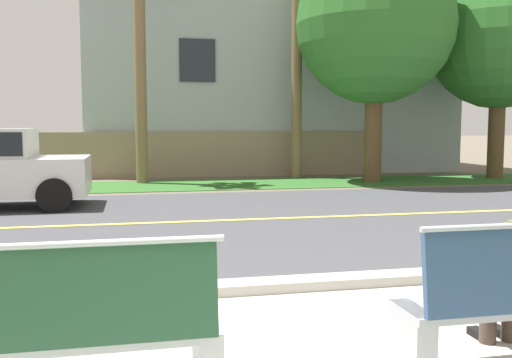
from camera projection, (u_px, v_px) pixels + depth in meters
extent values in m
plane|color=#665B4C|center=(190.00, 209.00, 10.98)|extent=(140.00, 140.00, 0.00)
cube|color=#ADA89E|center=(248.00, 287.00, 5.47)|extent=(44.00, 0.30, 0.11)
cube|color=#424247|center=(199.00, 222.00, 9.52)|extent=(52.00, 8.00, 0.01)
cube|color=#E0CC4C|center=(199.00, 221.00, 9.52)|extent=(48.00, 0.14, 0.01)
cube|color=#2D6026|center=(174.00, 186.00, 15.19)|extent=(48.00, 2.80, 0.02)
cube|color=silver|center=(57.00, 338.00, 3.16)|extent=(1.81, 0.44, 0.05)
cube|color=#285138|center=(50.00, 298.00, 2.95)|extent=(1.74, 0.12, 0.52)
cylinder|color=silver|center=(48.00, 245.00, 2.91)|extent=(1.81, 0.04, 0.04)
cube|color=#9EA0A8|center=(412.00, 342.00, 3.63)|extent=(0.14, 0.40, 0.45)
cylinder|color=#47382D|center=(507.00, 283.00, 3.96)|extent=(0.15, 0.42, 0.15)
cylinder|color=#47382D|center=(488.00, 316.00, 4.17)|extent=(0.12, 0.12, 0.43)
cube|color=black|center=(481.00, 336.00, 4.26)|extent=(0.09, 0.24, 0.07)
cylinder|color=#47382D|center=(510.00, 314.00, 4.21)|extent=(0.12, 0.12, 0.43)
cube|color=black|center=(502.00, 334.00, 4.30)|extent=(0.09, 0.24, 0.07)
cylinder|color=#6B7047|center=(508.00, 258.00, 3.74)|extent=(0.09, 0.09, 0.46)
cylinder|color=black|center=(54.00, 195.00, 10.49)|extent=(0.64, 0.18, 0.64)
cylinder|color=black|center=(65.00, 186.00, 12.12)|extent=(0.64, 0.18, 0.64)
cylinder|color=brown|center=(373.00, 134.00, 16.05)|extent=(0.48, 0.48, 2.73)
sphere|color=#2D6B28|center=(375.00, 25.00, 15.77)|extent=(4.37, 4.37, 4.37)
cylinder|color=brown|center=(496.00, 135.00, 17.27)|extent=(0.48, 0.48, 2.62)
sphere|color=#2D6B28|center=(500.00, 38.00, 17.00)|extent=(4.20, 4.20, 4.20)
cylinder|color=brown|center=(297.00, 15.00, 17.06)|extent=(0.32, 0.32, 9.74)
cylinder|color=brown|center=(140.00, 48.00, 15.49)|extent=(0.32, 0.32, 7.40)
cube|color=gray|center=(173.00, 155.00, 17.63)|extent=(13.00, 0.36, 1.40)
cube|color=#A3ADB2|center=(263.00, 81.00, 21.26)|extent=(12.48, 6.40, 6.51)
cube|color=#232833|center=(197.00, 60.00, 17.50)|extent=(1.10, 0.06, 1.30)
cube|color=#232833|center=(369.00, 64.00, 18.67)|extent=(1.10, 0.06, 1.30)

